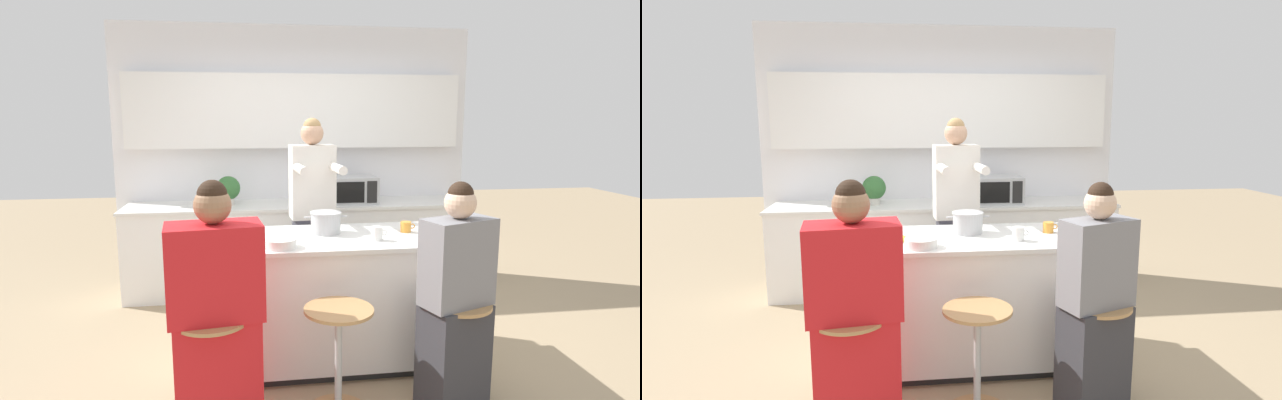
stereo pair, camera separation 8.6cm
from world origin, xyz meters
The scene contains 19 objects.
ground_plane centered at (0.00, 0.00, 0.00)m, with size 16.00×16.00×0.00m, color tan.
wall_back centered at (0.00, 1.88, 1.54)m, with size 3.73×0.22×2.70m.
back_counter centered at (0.00, 1.57, 0.45)m, with size 3.46×0.65×0.90m.
kitchen_island centered at (0.00, 0.00, 0.47)m, with size 1.81×0.80×0.93m.
bar_stool_leftmost centered at (-0.72, -0.74, 0.39)m, with size 0.41×0.41×0.67m.
bar_stool_center centered at (0.00, -0.70, 0.39)m, with size 0.41×0.41×0.67m.
bar_stool_rightmost centered at (0.72, -0.70, 0.39)m, with size 0.41×0.41×0.67m.
person_cooking centered at (0.02, 0.67, 0.88)m, with size 0.41×0.58×1.76m.
person_wrapped_blanket centered at (-0.70, -0.73, 0.68)m, with size 0.55×0.35×1.44m.
person_seated_near centered at (0.70, -0.73, 0.64)m, with size 0.47×0.38×1.40m.
cooking_pot centered at (0.04, 0.10, 1.01)m, with size 0.32×0.23×0.16m.
fruit_bowl centered at (-0.73, -0.18, 0.97)m, with size 0.22×0.22×0.07m.
mixing_bowl_steel centered at (-0.31, -0.26, 0.96)m, with size 0.22×0.22×0.06m.
coffee_cup_near centered at (0.64, 0.05, 0.97)m, with size 0.11×0.08×0.08m.
coffee_cup_far centered at (0.36, -0.16, 0.98)m, with size 0.11×0.08×0.10m.
banana_bunch centered at (-0.47, -0.10, 0.96)m, with size 0.18×0.13×0.06m.
juice_carton centered at (-0.79, 0.13, 1.03)m, with size 0.07×0.07×0.22m.
microwave centered at (0.50, 1.53, 1.03)m, with size 0.56×0.39×0.27m.
potted_plant centered at (-0.71, 1.57, 1.06)m, with size 0.24×0.24×0.29m.
Camera 2 is at (-0.41, -3.42, 1.77)m, focal length 28.00 mm.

